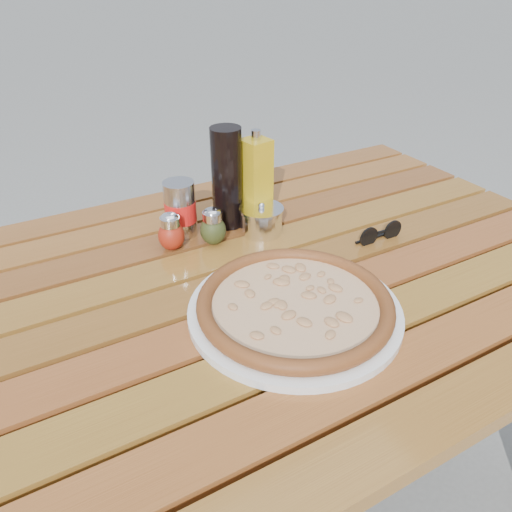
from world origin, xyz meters
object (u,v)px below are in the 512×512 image
plate (295,311)px  pepper_shaker (171,232)px  dark_bottle (227,178)px  sunglasses (380,234)px  table (261,306)px  olive_oil_cruet (256,181)px  oregano_shaker (213,227)px  pizza (295,303)px  parmesan_tin (261,220)px  soda_can (180,209)px

plate → pepper_shaker: size_ratio=4.39×
dark_bottle → sunglasses: dark_bottle is taller
table → olive_oil_cruet: olive_oil_cruet is taller
pepper_shaker → olive_oil_cruet: 0.22m
pepper_shaker → sunglasses: pepper_shaker is taller
oregano_shaker → sunglasses: bearing=-27.7°
pizza → olive_oil_cruet: olive_oil_cruet is taller
pepper_shaker → sunglasses: 0.44m
oregano_shaker → olive_oil_cruet: olive_oil_cruet is taller
plate → oregano_shaker: bearing=93.3°
pepper_shaker → parmesan_tin: 0.20m
sunglasses → pepper_shaker: bearing=156.3°
oregano_shaker → soda_can: bearing=120.9°
pizza → olive_oil_cruet: 0.35m
pepper_shaker → parmesan_tin: (0.19, -0.03, -0.01)m
pepper_shaker → dark_bottle: 0.17m
pizza → soda_can: bearing=99.3°
oregano_shaker → sunglasses: oregano_shaker is taller
olive_oil_cruet → parmesan_tin: 0.09m
plate → olive_oil_cruet: 0.36m
pepper_shaker → oregano_shaker: size_ratio=1.00×
oregano_shaker → soda_can: (-0.04, 0.07, 0.02)m
olive_oil_cruet → table: bearing=-116.7°
pepper_shaker → plate: bearing=-71.9°
oregano_shaker → pizza: bearing=-86.7°
pepper_shaker → parmesan_tin: bearing=-8.8°
table → soda_can: soda_can is taller
plate → dark_bottle: bearing=82.0°
table → soda_can: 0.27m
table → oregano_shaker: oregano_shaker is taller
pizza → pepper_shaker: bearing=108.1°
parmesan_tin → sunglasses: bearing=-37.6°
oregano_shaker → dark_bottle: 0.11m
plate → dark_bottle: dark_bottle is taller
olive_oil_cruet → dark_bottle: bearing=164.6°
plate → olive_oil_cruet: olive_oil_cruet is taller
sunglasses → pizza: bearing=-156.2°
plate → olive_oil_cruet: (0.11, 0.33, 0.09)m
oregano_shaker → dark_bottle: size_ratio=0.37×
table → dark_bottle: (0.04, 0.21, 0.19)m
dark_bottle → soda_can: dark_bottle is taller
oregano_shaker → soda_can: soda_can is taller
table → sunglasses: (0.28, -0.01, 0.09)m
pepper_shaker → parmesan_tin: pepper_shaker is taller
dark_bottle → soda_can: bearing=175.0°
plate → dark_bottle: 0.36m
olive_oil_cruet → sunglasses: 0.29m
oregano_shaker → dark_bottle: (0.07, 0.06, 0.07)m
olive_oil_cruet → pepper_shaker: bearing=-173.9°
pepper_shaker → sunglasses: (0.39, -0.18, -0.02)m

